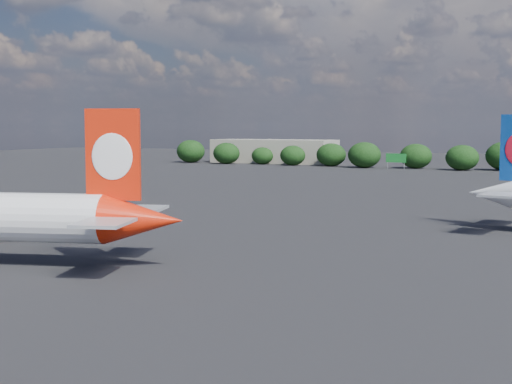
% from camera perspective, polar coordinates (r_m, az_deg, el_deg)
% --- Properties ---
extents(ground, '(500.00, 500.00, 0.00)m').
position_cam_1_polar(ground, '(99.81, 3.86, -1.94)').
color(ground, black).
rests_on(ground, ground).
extents(terminal_building, '(42.00, 16.00, 8.00)m').
position_cam_1_polar(terminal_building, '(246.17, 1.47, 3.28)').
color(terminal_building, gray).
rests_on(terminal_building, ground).
extents(highway_sign, '(6.00, 0.30, 4.50)m').
position_cam_1_polar(highway_sign, '(215.17, 11.13, 2.67)').
color(highway_sign, '#156D26').
rests_on(highway_sign, ground).
extents(billboard_yellow, '(5.00, 0.30, 5.50)m').
position_cam_1_polar(billboard_yellow, '(215.38, 19.29, 2.67)').
color(billboard_yellow, yellow).
rests_on(billboard_yellow, ground).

